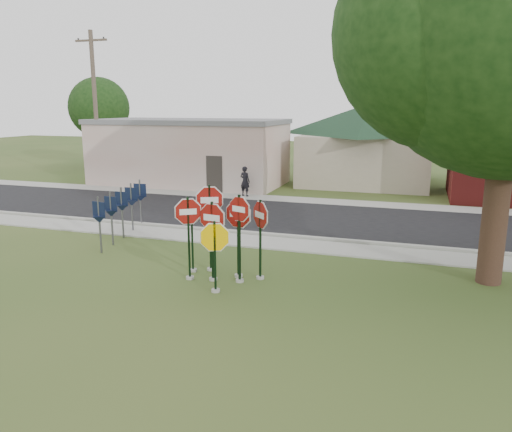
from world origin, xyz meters
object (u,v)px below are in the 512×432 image
(stop_sign_left, at_px, (188,226))
(utility_pole_near, at_px, (95,107))
(stop_sign_center, at_px, (212,230))
(stop_sign_yellow, at_px, (215,248))
(pedestrian, at_px, (245,181))

(stop_sign_left, xyz_separation_m, utility_pole_near, (-13.11, 14.17, 3.36))
(stop_sign_center, relative_size, utility_pole_near, 0.26)
(stop_sign_center, relative_size, stop_sign_left, 0.96)
(stop_sign_yellow, xyz_separation_m, stop_sign_left, (-1.13, 0.73, 0.35))
(utility_pole_near, bearing_deg, pedestrian, -4.55)
(stop_sign_left, bearing_deg, pedestrian, 102.65)
(utility_pole_near, bearing_deg, stop_sign_left, -47.23)
(stop_sign_left, xyz_separation_m, pedestrian, (-3.00, 13.37, -0.71))
(stop_sign_yellow, height_order, stop_sign_left, stop_sign_left)
(stop_sign_left, bearing_deg, utility_pole_near, 132.77)
(stop_sign_center, xyz_separation_m, pedestrian, (-3.70, 13.26, -0.64))
(pedestrian, bearing_deg, stop_sign_yellow, 121.92)
(stop_sign_center, bearing_deg, utility_pole_near, 134.50)
(pedestrian, bearing_deg, stop_sign_left, 118.23)
(stop_sign_yellow, xyz_separation_m, pedestrian, (-4.14, 14.10, -0.36))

